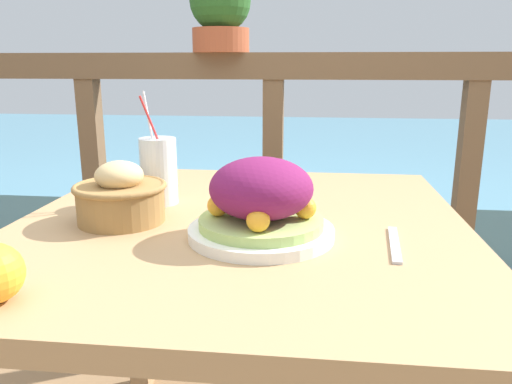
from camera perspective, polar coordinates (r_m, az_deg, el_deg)
patio_table at (r=1.06m, az=-1.71°, el=-8.34°), size 0.91×0.96×0.72m
railing_fence at (r=1.81m, az=1.96°, el=4.98°), size 2.80×0.08×1.07m
sea_backdrop at (r=4.36m, az=4.56°, el=3.32°), size 12.00×4.00×0.39m
salad_plate at (r=0.90m, az=0.59°, el=-1.34°), size 0.27×0.27×0.15m
drink_glass at (r=1.15m, az=-11.05°, el=2.40°), size 0.08×0.08×0.25m
bread_basket at (r=1.03m, az=-15.22°, el=-0.51°), size 0.19×0.19×0.12m
potted_plant at (r=1.82m, az=-4.09°, el=19.95°), size 0.21×0.21×0.28m
knife at (r=0.91m, az=15.56°, el=-5.74°), size 0.03×0.18×0.00m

